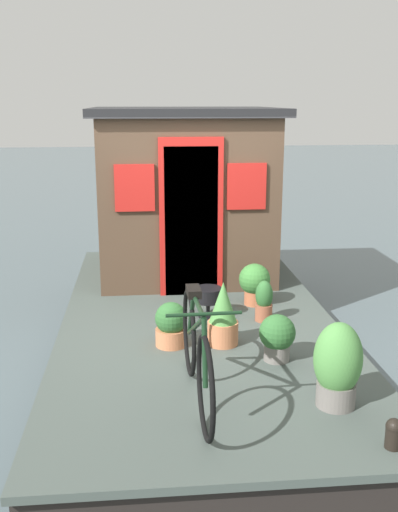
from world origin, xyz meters
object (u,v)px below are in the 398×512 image
Objects in this scene: potted_plant_lavender at (338,365)px; potted_plant_thyme at (264,301)px; houseboat_cabin at (185,191)px; potted_plant_geranium at (223,315)px; charcoal_grill at (208,296)px; potted_plant_fern at (277,336)px; bicycle at (196,352)px; potted_plant_mint at (255,282)px; potted_plant_basil at (171,325)px; mooring_bollard at (394,433)px.

potted_plant_lavender reaches higher than potted_plant_thyme.
potted_plant_thyme is (-1.91, -0.66, -0.85)m from houseboat_cabin.
potted_plant_lavender reaches higher than potted_plant_geranium.
potted_plant_thyme is at bearing -106.17° from charcoal_grill.
bicycle is at bearing 130.72° from potted_plant_fern.
potted_plant_geranium is 1.16m from potted_plant_mint.
potted_plant_fern is at bearing -168.42° from houseboat_cabin.
potted_plant_lavender is at bearing -175.37° from potted_plant_mint.
potted_plant_lavender is 2.06× the size of charcoal_grill.
potted_plant_mint is (1.45, -0.07, 0.03)m from potted_plant_fern.
potted_plant_basil is at bearing 118.93° from potted_plant_thyme.
potted_plant_lavender is at bearing -99.22° from bicycle.
potted_plant_basil is at bearing 65.33° from potted_plant_fern.
bicycle is 5.32× the size of charcoal_grill.
potted_plant_basil is at bearing 43.15° from potted_plant_lavender.
potted_plant_lavender is 0.86m from potted_plant_fern.
potted_plant_basil is at bearing 36.71° from mooring_bollard.
bicycle is 4.06× the size of potted_plant_fern.
houseboat_cabin is at bearing 13.73° from mooring_bollard.
bicycle is 2.26m from potted_plant_mint.
mooring_bollard is (-0.74, -1.21, -0.28)m from bicycle.
houseboat_cabin is 5.55× the size of potted_plant_basil.
bicycle is 4.07× the size of potted_plant_basil.
potted_plant_mint is (0.50, 0.00, 0.05)m from potted_plant_thyme.
bicycle is 1.79m from charcoal_grill.
houseboat_cabin is 3.03m from potted_plant_fern.
potted_plant_mint is at bearing 7.59° from mooring_bollard.
potted_plant_basil is 1.11m from potted_plant_thyme.
potted_plant_thyme is 0.50m from potted_plant_mint.
potted_plant_thyme reaches higher than mooring_bollard.
houseboat_cabin is 3.84m from potted_plant_lavender.
potted_plant_lavender reaches higher than mooring_bollard.
bicycle is at bearing 170.86° from charcoal_grill.
potted_plant_basil reaches higher than charcoal_grill.
potted_plant_lavender reaches higher than potted_plant_mint.
potted_plant_mint is at bearing -58.35° from charcoal_grill.
mooring_bollard is (-0.58, -0.20, -0.21)m from potted_plant_lavender.
bicycle is at bearing 161.95° from potted_plant_geranium.
potted_plant_basil is (1.06, 0.13, -0.19)m from bicycle.
potted_plant_basil is at bearing 7.21° from bicycle.
bicycle is 8.04× the size of mooring_bollard.
potted_plant_fern is (-2.85, -0.58, -0.84)m from houseboat_cabin.
bicycle is 2.79× the size of potted_plant_geranium.
houseboat_cabin reaches higher than potted_plant_mint.
potted_plant_fern is at bearing 17.52° from potted_plant_lavender.
potted_plant_geranium is (-0.02, -0.47, 0.08)m from potted_plant_basil.
potted_plant_thyme is at bearing -160.80° from houseboat_cabin.
potted_plant_lavender is 2.27m from potted_plant_mint.
potted_plant_basil is 1.69m from potted_plant_lavender.
potted_plant_mint is 1.47× the size of charcoal_grill.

